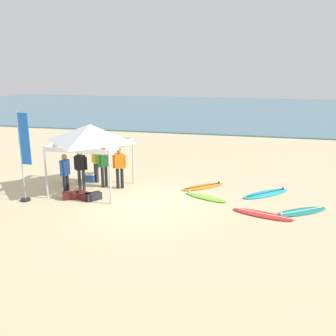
{
  "coord_description": "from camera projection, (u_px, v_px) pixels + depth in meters",
  "views": [
    {
      "loc": [
        3.89,
        -12.34,
        4.88
      ],
      "look_at": [
        0.52,
        1.66,
        1.0
      ],
      "focal_mm": 39.66,
      "sensor_mm": 36.0,
      "label": 1
    }
  ],
  "objects": [
    {
      "name": "canopy_tent",
      "position": [
        90.0,
        133.0,
        14.7
      ],
      "size": [
        2.73,
        2.73,
        2.75
      ],
      "color": "#B7B7BC",
      "rests_on": "ground"
    },
    {
      "name": "gear_bag_by_pole",
      "position": [
        83.0,
        196.0,
        14.25
      ],
      "size": [
        0.68,
        0.53,
        0.28
      ],
      "primitive_type": "cube",
      "rotation": [
        0.0,
        0.0,
        2.74
      ],
      "color": "#4C1919",
      "rests_on": "ground"
    },
    {
      "name": "person_green",
      "position": [
        104.0,
        164.0,
        15.57
      ],
      "size": [
        0.38,
        0.47,
        1.71
      ],
      "color": "#2D2D33",
      "rests_on": "ground"
    },
    {
      "name": "surfboard_red",
      "position": [
        262.0,
        214.0,
        12.72
      ],
      "size": [
        2.18,
        1.16,
        0.19
      ],
      "color": "red",
      "rests_on": "ground"
    },
    {
      "name": "surfboard_lime",
      "position": [
        206.0,
        197.0,
        14.42
      ],
      "size": [
        1.88,
        1.22,
        0.19
      ],
      "color": "#7AD12D",
      "rests_on": "ground"
    },
    {
      "name": "person_orange",
      "position": [
        119.0,
        165.0,
        15.35
      ],
      "size": [
        0.51,
        0.34,
        1.71
      ],
      "color": "black",
      "rests_on": "ground"
    },
    {
      "name": "person_blue",
      "position": [
        65.0,
        172.0,
        14.35
      ],
      "size": [
        0.25,
        0.55,
        1.71
      ],
      "color": "black",
      "rests_on": "ground"
    },
    {
      "name": "person_grey",
      "position": [
        65.0,
        168.0,
        16.2
      ],
      "size": [
        0.46,
        0.39,
        1.2
      ],
      "color": "black",
      "rests_on": "ground"
    },
    {
      "name": "gear_bag_on_sand",
      "position": [
        93.0,
        196.0,
        14.19
      ],
      "size": [
        0.63,
        0.67,
        0.28
      ],
      "primitive_type": "cube",
      "rotation": [
        0.0,
        0.0,
        0.89
      ],
      "color": "#232328",
      "rests_on": "ground"
    },
    {
      "name": "ground_plane",
      "position": [
        144.0,
        204.0,
        13.74
      ],
      "size": [
        80.0,
        80.0,
        0.0
      ],
      "primitive_type": "plane",
      "color": "beige"
    },
    {
      "name": "gear_bag_near_tent",
      "position": [
        71.0,
        195.0,
        14.29
      ],
      "size": [
        0.68,
        0.56,
        0.28
      ],
      "primitive_type": "cube",
      "rotation": [
        0.0,
        0.0,
        0.48
      ],
      "color": "#4C1919",
      "rests_on": "ground"
    },
    {
      "name": "person_black",
      "position": [
        81.0,
        167.0,
        15.09
      ],
      "size": [
        0.55,
        0.27,
        1.71
      ],
      "color": "#2D2D33",
      "rests_on": "ground"
    },
    {
      "name": "person_yellow",
      "position": [
        96.0,
        160.0,
        16.2
      ],
      "size": [
        0.44,
        0.4,
        1.71
      ],
      "color": "#383842",
      "rests_on": "ground"
    },
    {
      "name": "surfboard_orange",
      "position": [
        203.0,
        187.0,
        15.69
      ],
      "size": [
        1.88,
        1.76,
        0.19
      ],
      "color": "orange",
      "rests_on": "ground"
    },
    {
      "name": "banner_flag",
      "position": [
        24.0,
        161.0,
        13.69
      ],
      "size": [
        0.6,
        0.36,
        3.4
      ],
      "color": "#99999E",
      "rests_on": "ground"
    },
    {
      "name": "cooler_box",
      "position": [
        90.0,
        177.0,
        16.45
      ],
      "size": [
        0.5,
        0.36,
        0.39
      ],
      "color": "#2D60B7",
      "rests_on": "ground"
    },
    {
      "name": "surfboard_teal",
      "position": [
        301.0,
        211.0,
        12.97
      ],
      "size": [
        2.08,
        1.69,
        0.19
      ],
      "color": "#19847F",
      "rests_on": "ground"
    },
    {
      "name": "sea",
      "position": [
        225.0,
        109.0,
        44.93
      ],
      "size": [
        80.0,
        36.0,
        0.1
      ],
      "primitive_type": "cube",
      "color": "teal",
      "rests_on": "ground"
    },
    {
      "name": "surfboard_cyan",
      "position": [
        266.0,
        193.0,
        14.83
      ],
      "size": [
        2.1,
        2.02,
        0.19
      ],
      "color": "#23B2CC",
      "rests_on": "ground"
    }
  ]
}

